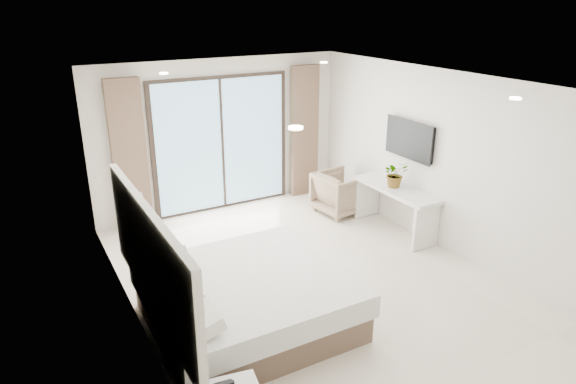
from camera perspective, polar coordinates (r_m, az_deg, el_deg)
ground at (r=7.18m, az=2.56°, el=-9.76°), size 6.20×6.20×0.00m
room_shell at (r=7.01m, az=-1.67°, el=3.65°), size 4.62×6.22×2.72m
bed at (r=6.17m, az=-4.66°, el=-11.87°), size 2.23×2.12×0.76m
console_desk at (r=8.55m, az=11.84°, el=-0.80°), size 0.51×1.63×0.77m
plant at (r=8.46m, az=11.81°, el=1.68°), size 0.46×0.50×0.34m
armchair at (r=9.23m, az=5.86°, el=0.13°), size 0.83×0.87×0.82m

